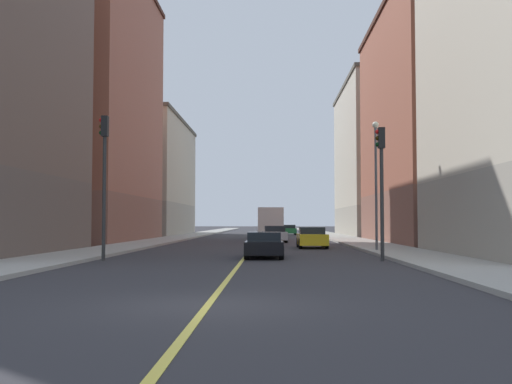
{
  "coord_description": "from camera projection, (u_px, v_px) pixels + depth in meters",
  "views": [
    {
      "loc": [
        1.3,
        -12.28,
        1.7
      ],
      "look_at": [
        0.22,
        28.04,
        3.68
      ],
      "focal_mm": 42.25,
      "sensor_mm": 36.0,
      "label": 1
    }
  ],
  "objects": [
    {
      "name": "ground_plane",
      "position": [
        208.0,
        305.0,
        12.21
      ],
      "size": [
        400.0,
        400.0,
        0.0
      ],
      "primitive_type": "plane",
      "color": "#2E2D32",
      "rests_on": "ground"
    },
    {
      "name": "sidewalk_left",
      "position": [
        340.0,
        238.0,
        60.92
      ],
      "size": [
        3.45,
        168.0,
        0.15
      ],
      "primitive_type": "cube",
      "color": "#9E9B93",
      "rests_on": "ground"
    },
    {
      "name": "sidewalk_right",
      "position": [
        179.0,
        237.0,
        61.36
      ],
      "size": [
        3.45,
        168.0,
        0.15
      ],
      "primitive_type": "cube",
      "color": "#9E9B93",
      "rests_on": "ground"
    },
    {
      "name": "lane_center_stripe",
      "position": [
        259.0,
        238.0,
        61.14
      ],
      "size": [
        0.16,
        154.0,
        0.01
      ],
      "primitive_type": "cube",
      "color": "#E5D14C",
      "rests_on": "ground"
    },
    {
      "name": "building_left_mid",
      "position": [
        438.0,
        125.0,
        47.47
      ],
      "size": [
        9.42,
        21.77,
        18.54
      ],
      "color": "brown",
      "rests_on": "ground"
    },
    {
      "name": "building_left_far",
      "position": [
        382.0,
        160.0,
        71.91
      ],
      "size": [
        9.42,
        22.05,
        17.99
      ],
      "color": "#9D9688",
      "rests_on": "ground"
    },
    {
      "name": "building_right_midblock",
      "position": [
        88.0,
        107.0,
        51.56
      ],
      "size": [
        9.42,
        20.55,
        23.01
      ],
      "color": "brown",
      "rests_on": "ground"
    },
    {
      "name": "building_right_distant",
      "position": [
        147.0,
        178.0,
        75.8
      ],
      "size": [
        9.42,
        23.88,
        14.45
      ],
      "color": "#9D9688",
      "rests_on": "ground"
    },
    {
      "name": "traffic_light_left_near",
      "position": [
        381.0,
        174.0,
        25.99
      ],
      "size": [
        0.4,
        0.32,
        5.77
      ],
      "color": "#2D2D2D",
      "rests_on": "ground"
    },
    {
      "name": "traffic_light_right_near",
      "position": [
        104.0,
        167.0,
        26.33
      ],
      "size": [
        0.4,
        0.32,
        6.33
      ],
      "color": "#2D2D2D",
      "rests_on": "ground"
    },
    {
      "name": "street_lamp_left_near",
      "position": [
        376.0,
        172.0,
        33.21
      ],
      "size": [
        0.36,
        0.36,
        7.09
      ],
      "color": "#4C4C51",
      "rests_on": "ground"
    },
    {
      "name": "car_silver",
      "position": [
        275.0,
        234.0,
        49.09
      ],
      "size": [
        2.07,
        4.31,
        1.35
      ],
      "color": "silver",
      "rests_on": "ground"
    },
    {
      "name": "car_yellow",
      "position": [
        312.0,
        238.0,
        38.57
      ],
      "size": [
        1.87,
        4.1,
        1.35
      ],
      "color": "gold",
      "rests_on": "ground"
    },
    {
      "name": "car_black",
      "position": [
        264.0,
        245.0,
        28.14
      ],
      "size": [
        1.79,
        4.27,
        1.21
      ],
      "color": "black",
      "rests_on": "ground"
    },
    {
      "name": "car_green",
      "position": [
        289.0,
        230.0,
        76.65
      ],
      "size": [
        1.97,
        4.41,
        1.27
      ],
      "color": "#1E6B38",
      "rests_on": "ground"
    },
    {
      "name": "box_truck",
      "position": [
        271.0,
        223.0,
        57.91
      ],
      "size": [
        2.46,
        6.6,
        3.0
      ],
      "color": "navy",
      "rests_on": "ground"
    }
  ]
}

